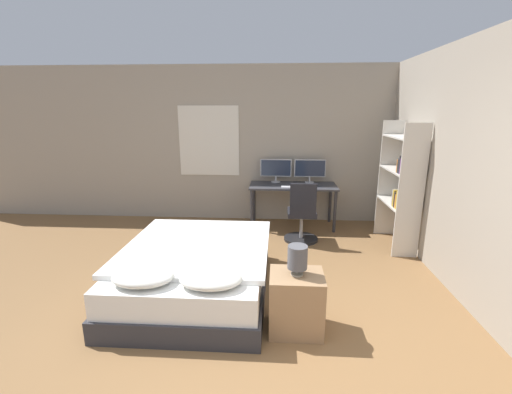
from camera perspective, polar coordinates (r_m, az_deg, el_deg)
ground_plane at (r=2.88m, az=-2.34°, el=-28.80°), size 20.00×20.00×0.00m
wall_back at (r=6.08m, az=1.35°, el=8.64°), size 12.00×0.08×2.70m
wall_side_right at (r=4.13m, az=32.12°, el=3.61°), size 0.06×12.00×2.70m
bed at (r=3.87m, az=-9.92°, el=-11.91°), size 1.55×1.92×0.61m
nightstand at (r=3.25m, az=6.69°, el=-17.06°), size 0.48×0.40×0.55m
bedside_lamp at (r=3.04m, az=6.93°, el=-9.99°), size 0.17×0.17×0.27m
desk at (r=5.82m, az=6.16°, el=1.17°), size 1.45×0.64×0.73m
monitor_left at (r=5.96m, az=3.33°, el=4.71°), size 0.54×0.16×0.40m
monitor_right at (r=5.99m, az=8.98°, el=4.59°), size 0.54×0.16×0.40m
keyboard at (r=5.59m, az=6.28°, el=1.62°), size 0.40×0.13×0.02m
computer_mouse at (r=5.61m, az=9.25°, el=1.66°), size 0.07×0.05×0.04m
office_chair at (r=5.22m, az=7.64°, el=-3.55°), size 0.52×0.52×0.93m
bookshelf at (r=5.22m, az=23.22°, el=2.37°), size 0.34×0.93×1.81m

